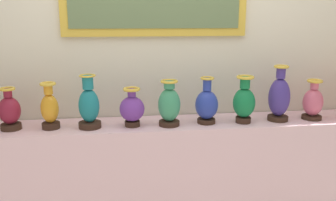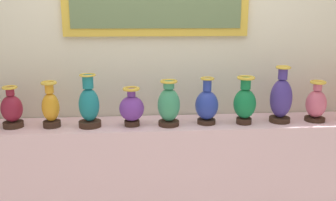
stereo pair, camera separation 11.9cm
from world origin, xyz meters
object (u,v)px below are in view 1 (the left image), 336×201
at_px(vase_violet, 132,108).
at_px(vase_cobalt, 207,104).
at_px(vase_teal, 89,106).
at_px(vase_jade, 170,105).
at_px(vase_rose, 313,102).
at_px(vase_burgundy, 10,111).
at_px(vase_amber, 50,108).
at_px(vase_emerald, 244,102).
at_px(vase_indigo, 279,97).

relative_size(vase_violet, vase_cobalt, 0.82).
distance_m(vase_teal, vase_cobalt, 0.86).
relative_size(vase_teal, vase_jade, 1.14).
xyz_separation_m(vase_jade, vase_rose, (1.12, 0.02, -0.02)).
height_order(vase_burgundy, vase_teal, vase_teal).
height_order(vase_amber, vase_emerald, vase_emerald).
xyz_separation_m(vase_cobalt, vase_rose, (0.84, 0.00, -0.01)).
relative_size(vase_burgundy, vase_emerald, 0.85).
distance_m(vase_violet, vase_emerald, 0.83).
distance_m(vase_amber, vase_teal, 0.28).
distance_m(vase_jade, vase_rose, 1.12).
height_order(vase_amber, vase_indigo, vase_indigo).
height_order(vase_teal, vase_emerald, vase_teal).
height_order(vase_emerald, vase_rose, vase_emerald).
bearing_deg(vase_violet, vase_emerald, -1.10).
relative_size(vase_amber, vase_jade, 0.99).
bearing_deg(vase_jade, vase_violet, 176.70).
height_order(vase_jade, vase_indigo, vase_indigo).
distance_m(vase_jade, vase_emerald, 0.56).
relative_size(vase_violet, vase_rose, 0.92).
relative_size(vase_amber, vase_indigo, 0.79).
distance_m(vase_emerald, vase_indigo, 0.28).
distance_m(vase_violet, vase_rose, 1.39).
bearing_deg(vase_emerald, vase_cobalt, 175.21).
bearing_deg(vase_rose, vase_cobalt, -179.97).
bearing_deg(vase_cobalt, vase_violet, -179.23).
bearing_deg(vase_rose, vase_violet, -179.68).
height_order(vase_violet, vase_cobalt, vase_cobalt).
bearing_deg(vase_teal, vase_cobalt, 0.43).
xyz_separation_m(vase_burgundy, vase_violet, (0.85, -0.03, 0.00)).
height_order(vase_burgundy, vase_indigo, vase_indigo).
bearing_deg(vase_violet, vase_cobalt, 0.77).
distance_m(vase_burgundy, vase_emerald, 1.69).
relative_size(vase_amber, vase_violet, 1.17).
distance_m(vase_burgundy, vase_cobalt, 1.41).
distance_m(vase_amber, vase_indigo, 1.69).
relative_size(vase_burgundy, vase_rose, 0.97).
distance_m(vase_emerald, vase_rose, 0.56).
bearing_deg(vase_rose, vase_teal, -179.77).
distance_m(vase_burgundy, vase_jade, 1.13).
relative_size(vase_amber, vase_teal, 0.87).
relative_size(vase_violet, vase_indigo, 0.67).
bearing_deg(vase_violet, vase_amber, 178.11).
bearing_deg(vase_amber, vase_rose, -0.33).
xyz_separation_m(vase_violet, vase_cobalt, (0.55, 0.01, 0.01)).
bearing_deg(vase_teal, vase_emerald, -0.86).
xyz_separation_m(vase_burgundy, vase_indigo, (1.97, -0.03, 0.05)).
relative_size(vase_teal, vase_rose, 1.23).
height_order(vase_violet, vase_rose, vase_rose).
distance_m(vase_amber, vase_cobalt, 1.13).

